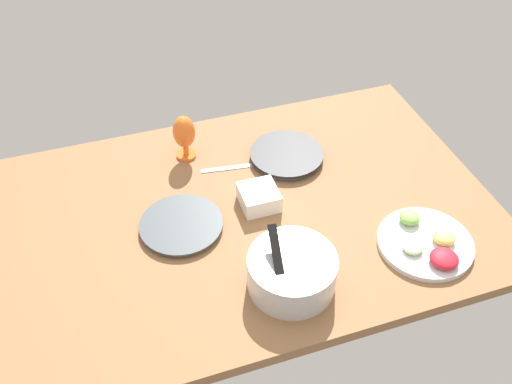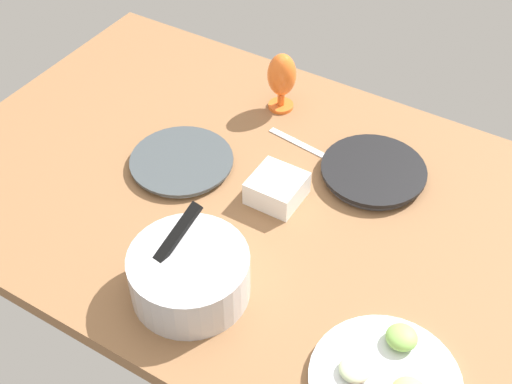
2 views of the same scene
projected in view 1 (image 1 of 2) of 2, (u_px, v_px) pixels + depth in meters
The scene contains 8 objects.
ground_plane at pixel (246, 216), 183.58cm from camera, with size 160.00×104.00×4.00cm, color #8C603D.
dinner_plate_left at pixel (287, 155), 200.37cm from camera, with size 26.05×26.05×2.77cm.
dinner_plate_right at pixel (181, 225), 176.30cm from camera, with size 26.11×26.11×2.03cm.
mixing_bowl at pixel (292, 271), 157.15cm from camera, with size 25.09×25.09×17.37cm.
fruit_platter at pixel (427, 243), 170.31cm from camera, with size 28.96×28.96×5.08cm.
hurricane_glass_orange at pixel (184, 134), 195.51cm from camera, with size 7.84×7.84×16.96cm.
square_bowl_white at pixel (259, 197), 182.16cm from camera, with size 11.93×11.93×6.28cm.
fork_by_left_plate at pixel (226, 168), 197.13cm from camera, with size 18.00×1.80×0.60cm, color silver.
Camera 1 is at (36.93, 122.39, 130.03)cm, focal length 39.67 mm.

